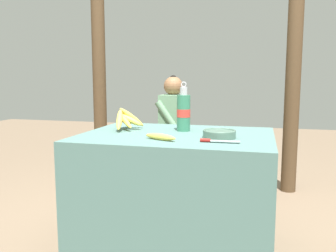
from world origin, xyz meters
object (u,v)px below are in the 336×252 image
seated_vendor (168,126)px  support_post_far (294,61)px  knife (214,141)px  wooden_bench (183,156)px  water_bottle (184,112)px  banana_bunch_ripe (126,119)px  support_post_near (99,64)px  loose_banana_front (160,137)px  banana_bunch_green (226,143)px  serving_bowl (219,134)px

seated_vendor → support_post_far: size_ratio=0.45×
knife → wooden_bench: bearing=106.5°
water_bottle → banana_bunch_ripe: bearing=-174.8°
support_post_near → support_post_far: same height
loose_banana_front → water_bottle: bearing=81.9°
banana_bunch_ripe → support_post_near: size_ratio=0.13×
banana_bunch_green → support_post_far: (0.59, 0.30, 0.75)m
seated_vendor → banana_bunch_green: bearing=-176.7°
knife → support_post_near: support_post_near is taller
banana_bunch_ripe → support_post_far: (1.15, 1.37, 0.42)m
seated_vendor → support_post_near: size_ratio=0.45×
serving_bowl → wooden_bench: (-0.49, 1.25, -0.43)m
knife → seated_vendor: size_ratio=0.19×
loose_banana_front → support_post_near: (-1.17, 1.70, 0.48)m
banana_bunch_green → support_post_far: bearing=26.7°
water_bottle → loose_banana_front: 0.39m
knife → banana_bunch_green: (-0.07, 1.40, -0.27)m
banana_bunch_ripe → loose_banana_front: bearing=-44.8°
water_bottle → seated_vendor: bearing=109.9°
knife → support_post_far: size_ratio=0.08×
knife → support_post_near: 2.30m
wooden_bench → support_post_near: support_post_near is taller
banana_bunch_ripe → water_bottle: (0.39, 0.04, 0.05)m
seated_vendor → support_post_far: (1.13, 0.33, 0.61)m
banana_bunch_ripe → banana_bunch_green: (0.56, 1.07, -0.33)m
water_bottle → loose_banana_front: (-0.05, -0.37, -0.11)m
knife → banana_bunch_green: bearing=90.6°
banana_bunch_ripe → knife: banana_bunch_ripe is taller
loose_banana_front → wooden_bench: (-0.18, 1.40, -0.42)m
knife → banana_bunch_green: 1.43m
loose_banana_front → knife: loose_banana_front is taller
water_bottle → support_post_far: 1.58m
wooden_bench → banana_bunch_green: 0.43m
water_bottle → seated_vendor: size_ratio=0.28×
loose_banana_front → wooden_bench: size_ratio=0.15×
serving_bowl → wooden_bench: bearing=111.2°
knife → loose_banana_front: bearing=177.7°
support_post_near → banana_bunch_green: bearing=-11.9°
serving_bowl → knife: bearing=-93.8°
seated_vendor → support_post_near: 1.10m
serving_bowl → knife: serving_bowl is taller
banana_bunch_ripe → knife: 0.72m
knife → water_bottle: bearing=121.8°
seated_vendor → banana_bunch_green: seated_vendor is taller
banana_bunch_green → knife: bearing=-87.2°
serving_bowl → loose_banana_front: serving_bowl is taller
banana_bunch_ripe → wooden_bench: banana_bunch_ripe is taller
wooden_bench → banana_bunch_ripe: bearing=-98.3°
knife → seated_vendor: (-0.61, 1.37, -0.12)m
water_bottle → banana_bunch_green: bearing=80.2°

